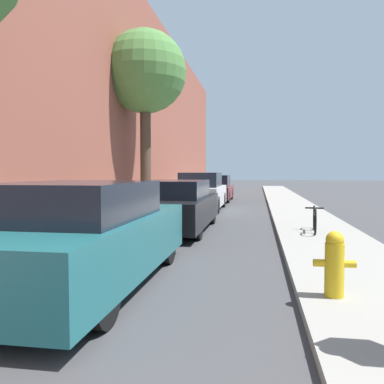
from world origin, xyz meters
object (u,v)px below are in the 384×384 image
object	(u,v)px
parked_car_teal	(83,236)
parked_car_black	(174,206)
parked_car_maroon	(214,189)
bicycle	(315,219)
parked_car_white	(202,192)
street_tree_far	(145,73)
fire_hydrant	(334,263)

from	to	relation	value
parked_car_teal	parked_car_black	size ratio (longest dim) A/B	0.99
parked_car_maroon	bicycle	size ratio (longest dim) A/B	2.91
parked_car_white	street_tree_far	distance (m)	5.24
parked_car_teal	parked_car_black	world-z (taller)	parked_car_teal
parked_car_white	parked_car_maroon	xyz separation A→B (m)	(-0.05, 5.09, -0.07)
bicycle	street_tree_far	bearing A→B (deg)	141.86
parked_car_maroon	bicycle	xyz separation A→B (m)	(3.66, -11.30, -0.21)
parked_car_black	parked_car_maroon	xyz separation A→B (m)	(-0.11, 10.80, -0.01)
parked_car_black	fire_hydrant	distance (m)	6.37
parked_car_teal	parked_car_black	distance (m)	5.24
parked_car_teal	parked_car_white	world-z (taller)	parked_car_white
parked_car_black	parked_car_maroon	world-z (taller)	parked_car_maroon
fire_hydrant	bicycle	distance (m)	5.08
parked_car_white	parked_car_maroon	bearing A→B (deg)	90.56
parked_car_teal	parked_car_maroon	xyz separation A→B (m)	(0.03, 16.03, -0.04)
parked_car_black	street_tree_far	world-z (taller)	street_tree_far
parked_car_maroon	bicycle	distance (m)	11.88
parked_car_teal	parked_car_maroon	distance (m)	16.03
parked_car_teal	fire_hydrant	distance (m)	3.25
street_tree_far	bicycle	distance (m)	9.49
fire_hydrant	bicycle	size ratio (longest dim) A/B	0.52
street_tree_far	parked_car_black	bearing A→B (deg)	-66.40
parked_car_white	parked_car_maroon	world-z (taller)	parked_car_white
parked_car_black	parked_car_white	size ratio (longest dim) A/B	1.06
parked_car_teal	fire_hydrant	size ratio (longest dim) A/B	6.03
parked_car_teal	parked_car_white	distance (m)	10.94
street_tree_far	fire_hydrant	xyz separation A→B (m)	(5.31, -10.67, -4.93)
parked_car_maroon	parked_car_teal	bearing A→B (deg)	-90.12
parked_car_white	bicycle	bearing A→B (deg)	-59.82
parked_car_black	street_tree_far	distance (m)	7.34
fire_hydrant	parked_car_black	bearing A→B (deg)	119.00
parked_car_black	parked_car_white	bearing A→B (deg)	90.56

